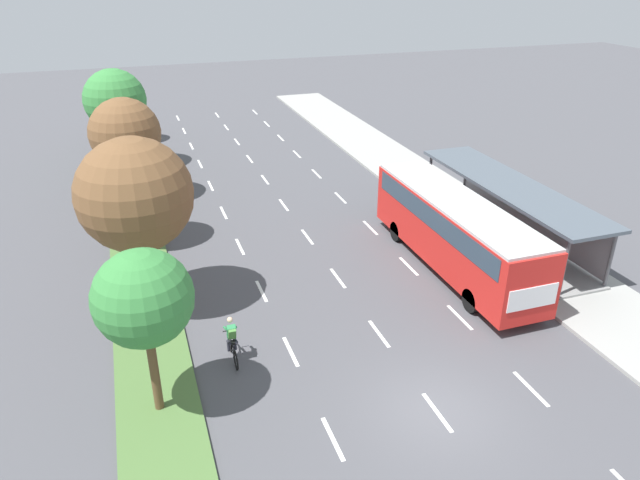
% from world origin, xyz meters
% --- Properties ---
extents(ground_plane, '(140.00, 140.00, 0.00)m').
position_xyz_m(ground_plane, '(0.00, 0.00, 0.00)').
color(ground_plane, '#4C4C51').
extents(median_strip, '(2.60, 52.00, 0.12)m').
position_xyz_m(median_strip, '(-8.30, 20.00, 0.06)').
color(median_strip, '#4C7038').
rests_on(median_strip, ground).
extents(sidewalk_right, '(4.50, 52.00, 0.15)m').
position_xyz_m(sidewalk_right, '(9.25, 20.00, 0.07)').
color(sidewalk_right, '#9E9E99').
rests_on(sidewalk_right, ground).
extents(lane_divider_left, '(0.14, 47.01, 0.01)m').
position_xyz_m(lane_divider_left, '(-3.50, 18.00, 0.00)').
color(lane_divider_left, white).
rests_on(lane_divider_left, ground).
extents(lane_divider_center, '(0.14, 47.01, 0.01)m').
position_xyz_m(lane_divider_center, '(0.00, 18.00, 0.00)').
color(lane_divider_center, white).
rests_on(lane_divider_center, ground).
extents(lane_divider_right, '(0.14, 47.01, 0.01)m').
position_xyz_m(lane_divider_right, '(3.50, 18.00, 0.00)').
color(lane_divider_right, white).
rests_on(lane_divider_right, ground).
extents(bus_shelter, '(2.90, 12.30, 2.86)m').
position_xyz_m(bus_shelter, '(9.53, 10.01, 1.87)').
color(bus_shelter, gray).
rests_on(bus_shelter, sidewalk_right).
extents(bus, '(2.54, 11.29, 3.37)m').
position_xyz_m(bus, '(5.25, 8.21, 2.07)').
color(bus, red).
rests_on(bus, ground).
extents(cyclist, '(0.46, 1.82, 1.71)m').
position_xyz_m(cyclist, '(-5.56, 4.67, 0.79)').
color(cyclist, black).
rests_on(cyclist, ground).
extents(median_tree_nearest, '(2.93, 2.93, 5.48)m').
position_xyz_m(median_tree_nearest, '(-8.26, 2.85, 4.11)').
color(median_tree_nearest, brown).
rests_on(median_tree_nearest, median_strip).
extents(median_tree_second, '(4.37, 4.37, 7.02)m').
position_xyz_m(median_tree_second, '(-8.08, 9.09, 4.95)').
color(median_tree_second, brown).
rests_on(median_tree_second, median_strip).
extents(median_tree_third, '(3.45, 3.45, 5.26)m').
position_xyz_m(median_tree_third, '(-8.18, 15.33, 3.64)').
color(median_tree_third, brown).
rests_on(median_tree_third, median_strip).
extents(median_tree_fourth, '(3.98, 3.98, 5.89)m').
position_xyz_m(median_tree_fourth, '(-8.12, 21.57, 4.01)').
color(median_tree_fourth, brown).
rests_on(median_tree_fourth, median_strip).
extents(median_tree_fifth, '(3.98, 3.98, 6.47)m').
position_xyz_m(median_tree_fifth, '(-8.44, 27.81, 4.59)').
color(median_tree_fifth, brown).
rests_on(median_tree_fifth, median_strip).
extents(median_tree_farthest, '(2.87, 2.87, 4.78)m').
position_xyz_m(median_tree_farthest, '(-8.13, 34.05, 3.45)').
color(median_tree_farthest, brown).
rests_on(median_tree_farthest, median_strip).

